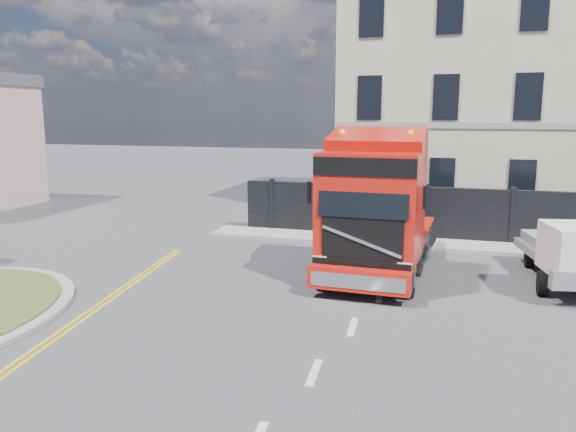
% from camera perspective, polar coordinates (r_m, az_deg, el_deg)
% --- Properties ---
extents(ground, '(120.00, 120.00, 0.00)m').
position_cam_1_polar(ground, '(13.91, -5.34, -9.31)').
color(ground, '#424244').
rests_on(ground, ground).
extents(hoarding_fence, '(18.80, 0.25, 2.00)m').
position_cam_1_polar(hoarding_fence, '(21.51, 20.58, -0.11)').
color(hoarding_fence, black).
rests_on(hoarding_fence, ground).
extents(georgian_building, '(12.30, 10.30, 12.80)m').
position_cam_1_polar(georgian_building, '(28.67, 19.07, 12.04)').
color(georgian_building, beige).
rests_on(georgian_building, ground).
extents(pavement_far, '(20.00, 1.60, 0.12)m').
position_cam_1_polar(pavement_far, '(20.78, 19.06, -3.02)').
color(pavement_far, gray).
rests_on(pavement_far, ground).
extents(truck, '(2.82, 7.01, 4.15)m').
position_cam_1_polar(truck, '(16.14, 8.92, 0.21)').
color(truck, black).
rests_on(truck, ground).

